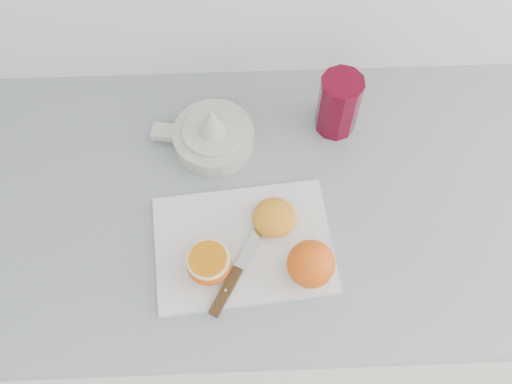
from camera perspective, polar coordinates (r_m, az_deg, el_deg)
The scene contains 8 objects.
counter at distance 1.49m, azimuth 1.56°, elevation -8.19°, with size 2.54×0.64×0.89m.
cutting_board at distance 1.03m, azimuth -1.26°, elevation -5.32°, with size 0.32×0.23×0.01m, color silver.
whole_orange at distance 0.97m, azimuth 5.50°, elevation -7.19°, with size 0.08×0.08×0.08m.
half_orange at distance 0.99m, azimuth -4.74°, elevation -7.12°, with size 0.08×0.08×0.05m.
squeezed_shell at distance 1.03m, azimuth 1.84°, elevation -2.56°, with size 0.08×0.08×0.03m.
paring_knife at distance 1.00m, azimuth -2.53°, elevation -8.98°, with size 0.12×0.20×0.01m.
citrus_juicer at distance 1.12m, azimuth -4.39°, elevation 5.73°, with size 0.20×0.16×0.11m.
red_tumbler at distance 1.13m, azimuth 8.22°, elevation 8.51°, with size 0.08×0.08×0.14m.
Camera 1 is at (0.14, 1.20, 1.85)m, focal length 40.00 mm.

